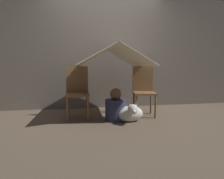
{
  "coord_description": "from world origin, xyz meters",
  "views": [
    {
      "loc": [
        -0.53,
        -2.84,
        0.84
      ],
      "look_at": [
        0.0,
        0.16,
        0.5
      ],
      "focal_mm": 28.0,
      "sensor_mm": 36.0,
      "label": 1
    }
  ],
  "objects_px": {
    "person_front": "(116,108)",
    "dog": "(130,113)",
    "chair_right": "(144,89)",
    "chair_left": "(77,90)"
  },
  "relations": [
    {
      "from": "person_front",
      "to": "dog",
      "type": "bearing_deg",
      "value": -34.73
    },
    {
      "from": "chair_right",
      "to": "chair_left",
      "type": "bearing_deg",
      "value": -171.05
    },
    {
      "from": "chair_right",
      "to": "person_front",
      "type": "distance_m",
      "value": 0.69
    },
    {
      "from": "chair_left",
      "to": "chair_right",
      "type": "height_order",
      "value": "same"
    },
    {
      "from": "chair_right",
      "to": "person_front",
      "type": "bearing_deg",
      "value": -147.53
    },
    {
      "from": "chair_right",
      "to": "dog",
      "type": "xyz_separation_m",
      "value": [
        -0.37,
        -0.4,
        -0.35
      ]
    },
    {
      "from": "chair_left",
      "to": "chair_right",
      "type": "xyz_separation_m",
      "value": [
        1.21,
        -0.0,
        0.0
      ]
    },
    {
      "from": "chair_left",
      "to": "dog",
      "type": "bearing_deg",
      "value": -26.64
    },
    {
      "from": "dog",
      "to": "chair_right",
      "type": "bearing_deg",
      "value": 47.17
    },
    {
      "from": "chair_left",
      "to": "person_front",
      "type": "relative_size",
      "value": 1.68
    }
  ]
}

